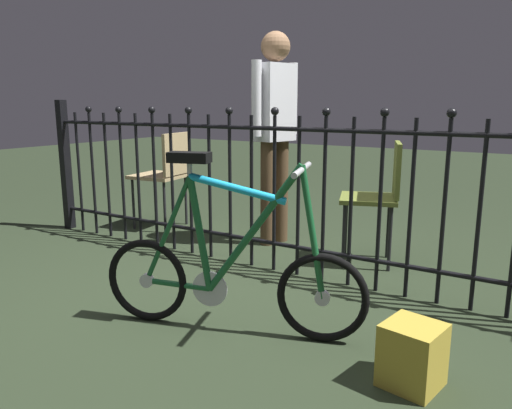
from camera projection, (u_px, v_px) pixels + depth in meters
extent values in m
plane|color=#25301F|center=(219.00, 303.00, 2.76)|extent=(20.00, 20.00, 0.00)
cylinder|color=black|center=(66.00, 171.00, 4.33)|extent=(0.02, 0.02, 1.03)
sphere|color=black|center=(61.00, 109.00, 4.21)|extent=(0.05, 0.05, 0.05)
cylinder|color=black|center=(79.00, 173.00, 4.23)|extent=(0.02, 0.02, 1.03)
cylinder|color=black|center=(93.00, 174.00, 4.14)|extent=(0.02, 0.02, 1.03)
sphere|color=black|center=(88.00, 109.00, 4.03)|extent=(0.05, 0.05, 0.05)
cylinder|color=black|center=(107.00, 176.00, 4.05)|extent=(0.02, 0.02, 1.03)
cylinder|color=black|center=(122.00, 178.00, 3.96)|extent=(0.02, 0.02, 1.03)
sphere|color=black|center=(119.00, 110.00, 3.84)|extent=(0.05, 0.05, 0.05)
cylinder|color=black|center=(138.00, 179.00, 3.86)|extent=(0.02, 0.02, 1.03)
cylinder|color=black|center=(155.00, 181.00, 3.77)|extent=(0.02, 0.02, 1.03)
sphere|color=black|center=(152.00, 110.00, 3.66)|extent=(0.05, 0.05, 0.05)
cylinder|color=black|center=(172.00, 183.00, 3.68)|extent=(0.02, 0.02, 1.03)
cylinder|color=black|center=(190.00, 185.00, 3.58)|extent=(0.02, 0.02, 1.03)
sphere|color=black|center=(188.00, 110.00, 3.47)|extent=(0.05, 0.05, 0.05)
cylinder|color=black|center=(210.00, 188.00, 3.49)|extent=(0.02, 0.02, 1.03)
cylinder|color=black|center=(230.00, 190.00, 3.40)|extent=(0.02, 0.02, 1.03)
sphere|color=black|center=(229.00, 111.00, 3.29)|extent=(0.05, 0.05, 0.05)
cylinder|color=black|center=(252.00, 192.00, 3.31)|extent=(0.02, 0.02, 1.03)
cylinder|color=black|center=(274.00, 195.00, 3.21)|extent=(0.02, 0.02, 1.03)
sphere|color=black|center=(275.00, 111.00, 3.10)|extent=(0.05, 0.05, 0.05)
cylinder|color=black|center=(298.00, 198.00, 3.12)|extent=(0.02, 0.02, 1.03)
cylinder|color=black|center=(324.00, 201.00, 3.03)|extent=(0.02, 0.02, 1.03)
sphere|color=black|center=(326.00, 112.00, 2.92)|extent=(0.05, 0.05, 0.05)
cylinder|color=black|center=(351.00, 204.00, 2.94)|extent=(0.02, 0.02, 1.03)
cylinder|color=black|center=(380.00, 207.00, 2.84)|extent=(0.02, 0.02, 1.03)
sphere|color=black|center=(385.00, 112.00, 2.73)|extent=(0.05, 0.05, 0.05)
cylinder|color=black|center=(411.00, 210.00, 2.75)|extent=(0.02, 0.02, 1.03)
cylinder|color=black|center=(444.00, 214.00, 2.66)|extent=(0.02, 0.02, 1.03)
sphere|color=black|center=(452.00, 113.00, 2.55)|extent=(0.05, 0.05, 0.05)
cylinder|color=black|center=(479.00, 218.00, 2.57)|extent=(0.02, 0.02, 1.03)
cylinder|color=black|center=(277.00, 244.00, 3.27)|extent=(4.32, 0.03, 0.03)
cylinder|color=black|center=(278.00, 129.00, 3.11)|extent=(4.32, 0.03, 0.03)
cube|color=black|center=(66.00, 165.00, 4.32)|extent=(0.07, 0.07, 1.13)
torus|color=black|center=(147.00, 280.00, 2.51)|extent=(0.43, 0.17, 0.43)
cylinder|color=silver|center=(147.00, 280.00, 2.51)|extent=(0.08, 0.05, 0.07)
torus|color=black|center=(322.00, 298.00, 2.28)|extent=(0.43, 0.17, 0.43)
cylinder|color=silver|center=(322.00, 298.00, 2.28)|extent=(0.08, 0.05, 0.07)
cylinder|color=#19592D|center=(254.00, 230.00, 2.30)|extent=(0.47, 0.18, 0.65)
cylinder|color=#19A5D8|center=(237.00, 189.00, 2.28)|extent=(0.46, 0.18, 0.14)
cylinder|color=#19592D|center=(200.00, 234.00, 2.38)|extent=(0.13, 0.07, 0.57)
cylinder|color=#19592D|center=(178.00, 284.00, 2.46)|extent=(0.34, 0.13, 0.04)
cylinder|color=#19592D|center=(168.00, 230.00, 2.42)|extent=(0.27, 0.11, 0.56)
cylinder|color=#19592D|center=(312.00, 233.00, 2.23)|extent=(0.14, 0.07, 0.63)
cylinder|color=silver|center=(302.00, 167.00, 2.18)|extent=(0.03, 0.03, 0.02)
cylinder|color=silver|center=(302.00, 170.00, 2.19)|extent=(0.15, 0.39, 0.03)
cylinder|color=silver|center=(190.00, 169.00, 2.32)|extent=(0.03, 0.03, 0.07)
cube|color=black|center=(189.00, 157.00, 2.31)|extent=(0.22, 0.15, 0.05)
cylinder|color=silver|center=(210.00, 289.00, 2.42)|extent=(0.18, 0.07, 0.18)
cylinder|color=black|center=(344.00, 236.00, 3.31)|extent=(0.02, 0.02, 0.45)
cylinder|color=black|center=(346.00, 226.00, 3.60)|extent=(0.02, 0.02, 0.45)
cylinder|color=black|center=(390.00, 239.00, 3.25)|extent=(0.02, 0.02, 0.45)
cylinder|color=black|center=(388.00, 228.00, 3.54)|extent=(0.02, 0.02, 0.45)
cube|color=olive|center=(368.00, 199.00, 3.38)|extent=(0.48, 0.48, 0.03)
cube|color=olive|center=(397.00, 170.00, 3.29)|extent=(0.15, 0.35, 0.37)
cylinder|color=black|center=(133.00, 204.00, 4.35)|extent=(0.02, 0.02, 0.45)
cylinder|color=black|center=(156.00, 197.00, 4.65)|extent=(0.02, 0.02, 0.45)
cylinder|color=black|center=(165.00, 207.00, 4.22)|extent=(0.02, 0.02, 0.45)
cylinder|color=black|center=(186.00, 200.00, 4.52)|extent=(0.02, 0.02, 0.45)
cube|color=tan|center=(159.00, 176.00, 4.39)|extent=(0.47, 0.47, 0.03)
cube|color=tan|center=(177.00, 154.00, 4.26)|extent=(0.08, 0.40, 0.36)
cylinder|color=#4C3823|center=(267.00, 194.00, 3.83)|extent=(0.11, 0.11, 0.82)
cylinder|color=#4C3823|center=(281.00, 191.00, 3.94)|extent=(0.11, 0.11, 0.82)
cube|color=silver|center=(275.00, 103.00, 3.74)|extent=(0.24, 0.33, 0.58)
cylinder|color=silver|center=(257.00, 99.00, 3.60)|extent=(0.08, 0.08, 0.55)
cylinder|color=silver|center=(292.00, 99.00, 3.88)|extent=(0.08, 0.08, 0.55)
sphere|color=#8C6647|center=(276.00, 46.00, 3.66)|extent=(0.22, 0.22, 0.22)
cube|color=#B29933|center=(412.00, 355.00, 1.94)|extent=(0.25, 0.25, 0.26)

